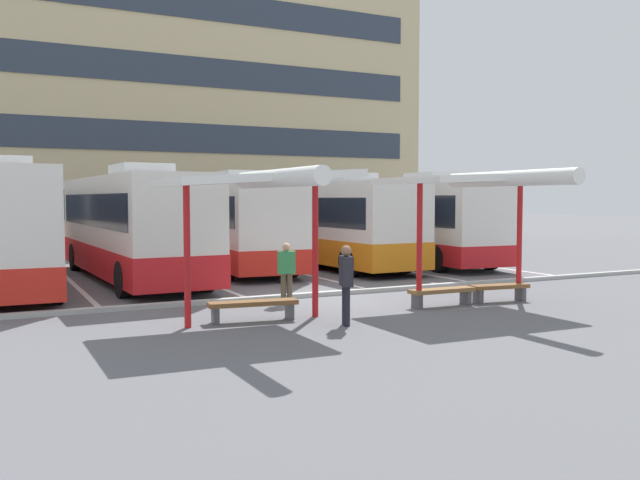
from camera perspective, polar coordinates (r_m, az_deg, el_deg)
name	(u,v)px	position (r m, az deg, el deg)	size (l,w,h in m)	color
ground_plane	(330,299)	(18.05, 0.82, -5.00)	(160.00, 160.00, 0.00)	slate
terminal_building	(114,82)	(48.98, -17.01, 12.66)	(42.86, 10.33, 23.88)	#D1BC8C
coach_bus_0	(4,228)	(22.44, -25.12, 0.91)	(2.87, 11.80, 3.83)	silver
coach_bus_1	(131,228)	(22.96, -15.62, 1.00)	(2.98, 11.22, 3.72)	silver
coach_bus_2	(231,224)	(25.80, -7.52, 1.32)	(3.06, 10.41, 3.65)	silver
coach_bus_3	(329,224)	(26.46, 0.79, 1.32)	(2.85, 10.13, 3.61)	silver
coach_bus_4	(417,222)	(28.21, 8.15, 1.55)	(3.20, 10.24, 3.69)	silver
lane_stripe_1	(69,279)	(23.87, -20.45, -3.12)	(0.16, 14.00, 0.01)	white
lane_stripe_2	(182,273)	(24.57, -11.58, -2.78)	(0.16, 14.00, 0.01)	white
lane_stripe_3	(280,269)	(25.81, -3.38, -2.42)	(0.16, 14.00, 0.01)	white
lane_stripe_4	(366,264)	(27.53, 3.92, -2.05)	(0.16, 14.00, 0.01)	white
lane_stripe_5	(442,260)	(29.64, 10.27, -1.70)	(0.16, 14.00, 0.01)	white
waiting_shelter_0	(258,182)	(14.32, -5.23, 4.89)	(3.94, 4.75, 3.29)	red
bench_0	(253,306)	(14.83, -5.66, -5.54)	(1.99, 0.66, 0.45)	brown
waiting_shelter_1	(479,182)	(17.22, 13.30, 4.81)	(4.18, 4.86, 3.32)	red
bench_1	(442,293)	(17.03, 10.24, -4.41)	(1.77, 0.45, 0.45)	brown
bench_2	(500,289)	(18.13, 14.91, -4.01)	(1.63, 0.60, 0.45)	brown
platform_kerb	(320,294)	(18.54, 0.00, -4.58)	(44.00, 0.24, 0.12)	#ADADA8
waiting_passenger_0	(346,279)	(14.21, 2.21, -3.32)	(0.36, 0.53, 1.69)	black
waiting_passenger_1	(286,269)	(17.20, -2.85, -2.47)	(0.50, 0.36, 1.55)	brown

